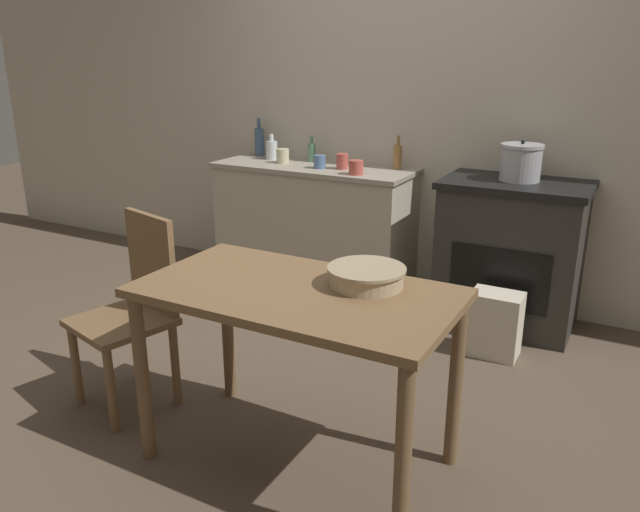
{
  "coord_description": "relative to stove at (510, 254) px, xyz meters",
  "views": [
    {
      "loc": [
        1.52,
        -2.4,
        1.62
      ],
      "look_at": [
        0.0,
        0.39,
        0.57
      ],
      "focal_mm": 35.0,
      "sensor_mm": 36.0,
      "label": 1
    }
  ],
  "objects": [
    {
      "name": "stove",
      "position": [
        0.0,
        0.0,
        0.0
      ],
      "size": [
        0.84,
        0.56,
        0.9
      ],
      "color": "#2D2B28",
      "rests_on": "ground_plane"
    },
    {
      "name": "bottle_far_left",
      "position": [
        -0.81,
        0.15,
        0.51
      ],
      "size": [
        0.06,
        0.06,
        0.22
      ],
      "color": "olive",
      "rests_on": "counter_cabinet"
    },
    {
      "name": "cup_mid_right",
      "position": [
        -0.96,
        -0.16,
        0.47
      ],
      "size": [
        0.09,
        0.09,
        0.09
      ],
      "primitive_type": "cylinder",
      "color": "#B74C42",
      "rests_on": "counter_cabinet"
    },
    {
      "name": "bottle_center_left",
      "position": [
        -1.75,
        0.08,
        0.49
      ],
      "size": [
        0.08,
        0.08,
        0.18
      ],
      "color": "silver",
      "rests_on": "counter_cabinet"
    },
    {
      "name": "cup_center_right",
      "position": [
        -1.59,
        -0.02,
        0.47
      ],
      "size": [
        0.09,
        0.09,
        0.1
      ],
      "primitive_type": "cylinder",
      "color": "beige",
      "rests_on": "counter_cabinet"
    },
    {
      "name": "flour_sack",
      "position": [
        0.05,
        -0.46,
        -0.27
      ],
      "size": [
        0.27,
        0.19,
        0.37
      ],
      "primitive_type": "cube",
      "color": "beige",
      "rests_on": "ground_plane"
    },
    {
      "name": "ground_plane",
      "position": [
        -0.82,
        -1.29,
        -0.45
      ],
      "size": [
        14.0,
        14.0,
        0.0
      ],
      "primitive_type": "plane",
      "color": "brown"
    },
    {
      "name": "work_table",
      "position": [
        -0.43,
        -1.79,
        0.2
      ],
      "size": [
        1.21,
        0.66,
        0.76
      ],
      "color": "brown",
      "rests_on": "ground_plane"
    },
    {
      "name": "bottle_left",
      "position": [
        -1.92,
        0.18,
        0.53
      ],
      "size": [
        0.07,
        0.07,
        0.27
      ],
      "color": "#3D5675",
      "rests_on": "counter_cabinet"
    },
    {
      "name": "cup_center",
      "position": [
        -1.13,
        -0.03,
        0.47
      ],
      "size": [
        0.08,
        0.08,
        0.1
      ],
      "primitive_type": "cylinder",
      "color": "#B74C42",
      "rests_on": "counter_cabinet"
    },
    {
      "name": "wall_back",
      "position": [
        -0.82,
        0.3,
        0.82
      ],
      "size": [
        8.0,
        0.07,
        2.55
      ],
      "color": "beige",
      "rests_on": "ground_plane"
    },
    {
      "name": "chair",
      "position": [
        -1.34,
        -1.74,
        0.03
      ],
      "size": [
        0.49,
        0.49,
        0.91
      ],
      "rotation": [
        0.0,
        0.0,
        -0.26
      ],
      "color": "brown",
      "rests_on": "ground_plane"
    },
    {
      "name": "counter_cabinet",
      "position": [
        -1.36,
        0.01,
        -0.01
      ],
      "size": [
        1.39,
        0.54,
        0.87
      ],
      "color": "#B2A893",
      "rests_on": "ground_plane"
    },
    {
      "name": "bottle_mid_left",
      "position": [
        -1.45,
        0.13,
        0.49
      ],
      "size": [
        0.06,
        0.06,
        0.18
      ],
      "color": "#517F5B",
      "rests_on": "counter_cabinet"
    },
    {
      "name": "stock_pot",
      "position": [
        0.01,
        0.02,
        0.55
      ],
      "size": [
        0.24,
        0.24,
        0.24
      ],
      "color": "#A8A8AD",
      "rests_on": "stove"
    },
    {
      "name": "mixing_bowl_large",
      "position": [
        -0.21,
        -1.64,
        0.35
      ],
      "size": [
        0.3,
        0.3,
        0.08
      ],
      "color": "tan",
      "rests_on": "work_table"
    },
    {
      "name": "cup_right",
      "position": [
        -1.27,
        -0.07,
        0.47
      ],
      "size": [
        0.08,
        0.08,
        0.09
      ],
      "primitive_type": "cylinder",
      "color": "#4C6B99",
      "rests_on": "counter_cabinet"
    }
  ]
}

